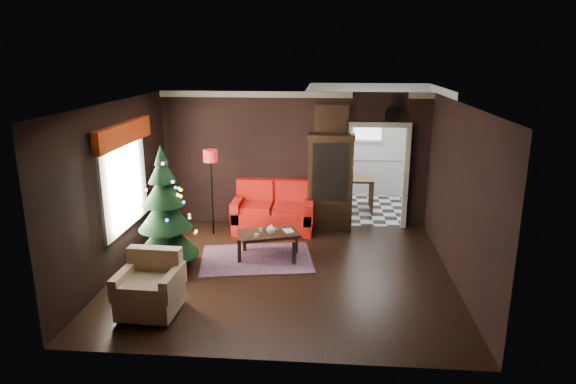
# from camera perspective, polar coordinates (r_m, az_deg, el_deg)

# --- Properties ---
(floor) EXTENTS (5.50, 5.50, 0.00)m
(floor) POSITION_cam_1_polar(r_m,az_deg,el_deg) (8.52, -0.51, -9.10)
(floor) COLOR black
(floor) RESTS_ON ground
(ceiling) EXTENTS (5.50, 5.50, 0.00)m
(ceiling) POSITION_cam_1_polar(r_m,az_deg,el_deg) (7.78, -0.56, 10.00)
(ceiling) COLOR white
(ceiling) RESTS_ON ground
(wall_back) EXTENTS (5.50, 0.00, 5.50)m
(wall_back) POSITION_cam_1_polar(r_m,az_deg,el_deg) (10.46, 0.73, 3.65)
(wall_back) COLOR black
(wall_back) RESTS_ON ground
(wall_front) EXTENTS (5.50, 0.00, 5.50)m
(wall_front) POSITION_cam_1_polar(r_m,az_deg,el_deg) (5.68, -2.89, -6.70)
(wall_front) COLOR black
(wall_front) RESTS_ON ground
(wall_left) EXTENTS (0.00, 5.50, 5.50)m
(wall_left) POSITION_cam_1_polar(r_m,az_deg,el_deg) (8.73, -18.82, 0.41)
(wall_left) COLOR black
(wall_left) RESTS_ON ground
(wall_right) EXTENTS (0.00, 5.50, 5.50)m
(wall_right) POSITION_cam_1_polar(r_m,az_deg,el_deg) (8.26, 18.83, -0.41)
(wall_right) COLOR black
(wall_right) RESTS_ON ground
(doorway) EXTENTS (1.10, 0.10, 2.10)m
(doorway) POSITION_cam_1_polar(r_m,az_deg,el_deg) (10.56, 9.97, 1.58)
(doorway) COLOR silver
(doorway) RESTS_ON ground
(left_window) EXTENTS (0.05, 1.60, 1.40)m
(left_window) POSITION_cam_1_polar(r_m,az_deg,el_deg) (8.88, -18.11, 1.06)
(left_window) COLOR white
(left_window) RESTS_ON wall_left
(valance) EXTENTS (0.12, 2.10, 0.35)m
(valance) POSITION_cam_1_polar(r_m,az_deg,el_deg) (8.69, -18.07, 6.29)
(valance) COLOR #9D2C0C
(valance) RESTS_ON wall_left
(kitchen_floor) EXTENTS (3.00, 3.00, 0.00)m
(kitchen_floor) POSITION_cam_1_polar(r_m,az_deg,el_deg) (12.28, 9.16, -1.50)
(kitchen_floor) COLOR white
(kitchen_floor) RESTS_ON ground
(kitchen_window) EXTENTS (0.70, 0.06, 0.70)m
(kitchen_window) POSITION_cam_1_polar(r_m,az_deg,el_deg) (13.33, 9.03, 7.33)
(kitchen_window) COLOR white
(kitchen_window) RESTS_ON ground
(rug) EXTENTS (2.15, 1.72, 0.01)m
(rug) POSITION_cam_1_polar(r_m,az_deg,el_deg) (9.07, -3.57, -7.52)
(rug) COLOR #372633
(rug) RESTS_ON ground
(loveseat) EXTENTS (1.70, 0.90, 1.00)m
(loveseat) POSITION_cam_1_polar(r_m,az_deg,el_deg) (10.29, -1.69, -1.74)
(loveseat) COLOR maroon
(loveseat) RESTS_ON ground
(curio_cabinet) EXTENTS (0.90, 0.45, 1.90)m
(curio_cabinet) POSITION_cam_1_polar(r_m,az_deg,el_deg) (10.32, 4.79, 0.86)
(curio_cabinet) COLOR black
(curio_cabinet) RESTS_ON ground
(floor_lamp) EXTENTS (0.35, 0.35, 1.80)m
(floor_lamp) POSITION_cam_1_polar(r_m,az_deg,el_deg) (10.12, -8.60, -0.26)
(floor_lamp) COLOR black
(floor_lamp) RESTS_ON ground
(christmas_tree) EXTENTS (1.08, 1.08, 2.03)m
(christmas_tree) POSITION_cam_1_polar(r_m,az_deg,el_deg) (8.58, -13.80, -1.88)
(christmas_tree) COLOR black
(christmas_tree) RESTS_ON ground
(armchair) EXTENTS (0.85, 0.85, 0.83)m
(armchair) POSITION_cam_1_polar(r_m,az_deg,el_deg) (7.34, -15.44, -9.96)
(armchair) COLOR tan
(armchair) RESTS_ON ground
(coffee_table) EXTENTS (1.18, 0.94, 0.47)m
(coffee_table) POSITION_cam_1_polar(r_m,az_deg,el_deg) (9.02, -2.22, -5.98)
(coffee_table) COLOR black
(coffee_table) RESTS_ON rug
(teapot) EXTENTS (0.24, 0.24, 0.17)m
(teapot) POSITION_cam_1_polar(r_m,az_deg,el_deg) (8.81, -1.94, -4.31)
(teapot) COLOR white
(teapot) RESTS_ON coffee_table
(cup_a) EXTENTS (0.07, 0.07, 0.05)m
(cup_a) POSITION_cam_1_polar(r_m,az_deg,el_deg) (8.99, -3.11, -4.30)
(cup_a) COLOR silver
(cup_a) RESTS_ON coffee_table
(cup_b) EXTENTS (0.08, 0.08, 0.06)m
(cup_b) POSITION_cam_1_polar(r_m,az_deg,el_deg) (8.72, -3.59, -4.92)
(cup_b) COLOR white
(cup_b) RESTS_ON coffee_table
(book) EXTENTS (0.16, 0.08, 0.22)m
(book) POSITION_cam_1_polar(r_m,az_deg,el_deg) (8.93, -0.45, -3.85)
(book) COLOR #997A64
(book) RESTS_ON coffee_table
(wall_clock) EXTENTS (0.32, 0.32, 0.06)m
(wall_clock) POSITION_cam_1_polar(r_m,az_deg,el_deg) (10.30, 11.74, 8.67)
(wall_clock) COLOR silver
(wall_clock) RESTS_ON wall_back
(painting) EXTENTS (0.62, 0.05, 0.52)m
(painting) POSITION_cam_1_polar(r_m,az_deg,el_deg) (10.25, 4.96, 8.17)
(painting) COLOR #A4743B
(painting) RESTS_ON wall_back
(kitchen_counter) EXTENTS (1.80, 0.60, 0.90)m
(kitchen_counter) POSITION_cam_1_polar(r_m,az_deg,el_deg) (13.32, 8.88, 1.85)
(kitchen_counter) COLOR silver
(kitchen_counter) RESTS_ON ground
(kitchen_table) EXTENTS (0.70, 0.70, 0.75)m
(kitchen_table) POSITION_cam_1_polar(r_m,az_deg,el_deg) (11.86, 7.89, -0.16)
(kitchen_table) COLOR brown
(kitchen_table) RESTS_ON ground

